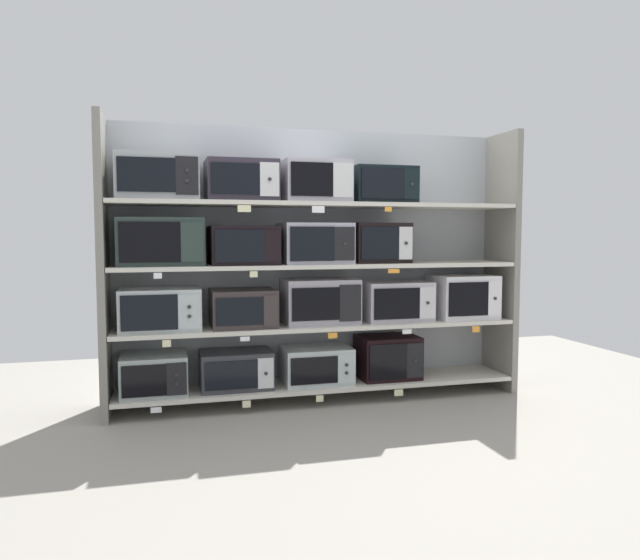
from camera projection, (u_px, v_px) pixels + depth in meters
The scene contains 40 objects.
ground at pixel (364, 446), 3.52m from camera, with size 6.96×6.00×0.02m, color gray.
back_panel at pixel (312, 263), 4.64m from camera, with size 3.16×0.04×2.03m, color #9EA3A8.
upright_left at pixel (103, 267), 4.01m from camera, with size 0.05×0.46×2.03m, color gray.
upright_right at pixel (501, 262), 4.80m from camera, with size 0.05×0.46×2.03m, color gray.
shelf_0 at pixel (320, 384), 4.47m from camera, with size 2.96×0.46×0.03m, color beige.
microwave_0 at pixel (154, 374), 4.15m from camera, with size 0.45×0.40×0.28m.
microwave_1 at pixel (236, 370), 4.30m from camera, with size 0.51×0.35×0.27m.
microwave_2 at pixel (316, 365), 4.45m from camera, with size 0.51×0.37×0.27m.
microwave_3 at pixel (388, 357), 4.60m from camera, with size 0.45×0.35×0.33m.
price_tag_0 at pixel (156, 410), 3.95m from camera, with size 0.07×0.00×0.04m, color white.
price_tag_1 at pixel (247, 404), 4.10m from camera, with size 0.06×0.00×0.05m, color beige.
price_tag_2 at pixel (320, 399), 4.24m from camera, with size 0.05×0.00×0.05m, color beige.
price_tag_3 at pixel (399, 393), 4.39m from camera, with size 0.07×0.00×0.05m, color beige.
shelf_1 at pixel (320, 325), 4.44m from camera, with size 2.96×0.46×0.03m, color beige.
microwave_4 at pixel (160, 309), 4.13m from camera, with size 0.55×0.38×0.29m.
microwave_5 at pixel (243, 308), 4.28m from camera, with size 0.46×0.40×0.27m.
microwave_6 at pixel (320, 301), 4.42m from camera, with size 0.54×0.35×0.33m.
microwave_7 at pixel (396, 301), 4.58m from camera, with size 0.52×0.35×0.30m.
microwave_8 at pixel (463, 296), 4.73m from camera, with size 0.47×0.39×0.34m.
price_tag_4 at pixel (167, 344), 3.93m from camera, with size 0.06×0.00×0.05m, color beige.
price_tag_5 at pixel (245, 339), 4.07m from camera, with size 0.07×0.00×0.03m, color white.
price_tag_6 at pixel (333, 336), 4.23m from camera, with size 0.07×0.00×0.04m, color orange.
price_tag_7 at pixel (407, 332), 4.37m from camera, with size 0.07×0.00×0.03m, color white.
price_tag_8 at pixel (476, 329), 4.52m from camera, with size 0.06×0.00×0.05m, color orange.
shelf_2 at pixel (320, 265), 4.41m from camera, with size 2.96×0.46×0.03m, color beige.
microwave_9 at pixel (161, 242), 4.09m from camera, with size 0.58×0.37×0.33m.
microwave_10 at pixel (243, 245), 4.24m from camera, with size 0.47×0.43×0.27m.
microwave_11 at pixel (315, 243), 4.38m from camera, with size 0.50×0.44×0.30m.
microwave_12 at pixel (379, 243), 4.51m from camera, with size 0.42×0.34×0.30m.
price_tag_9 at pixel (158, 276), 3.89m from camera, with size 0.05×0.00×0.04m, color white.
price_tag_10 at pixel (254, 274), 4.05m from camera, with size 0.05×0.00×0.04m, color beige.
price_tag_11 at pixel (394, 271), 4.31m from camera, with size 0.09×0.00×0.03m, color orange.
shelf_3 at pixel (320, 205), 4.37m from camera, with size 2.96×0.46×0.03m, color beige.
microwave_13 at pixel (157, 177), 4.06m from camera, with size 0.55×0.36×0.31m.
microwave_14 at pixel (241, 181), 4.21m from camera, with size 0.49×0.40×0.29m.
microwave_15 at pixel (314, 182), 4.34m from camera, with size 0.47×0.43×0.30m.
microwave_16 at pixel (381, 185), 4.48m from camera, with size 0.47×0.36×0.27m.
price_tag_12 at pixel (244, 209), 4.00m from camera, with size 0.09×0.00×0.05m, color beige.
price_tag_13 at pixel (318, 209), 4.13m from camera, with size 0.09×0.00×0.05m, color white.
price_tag_14 at pixel (388, 209), 4.27m from camera, with size 0.05×0.00×0.03m, color orange.
Camera 1 is at (-1.14, -4.25, 1.24)m, focal length 33.57 mm.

